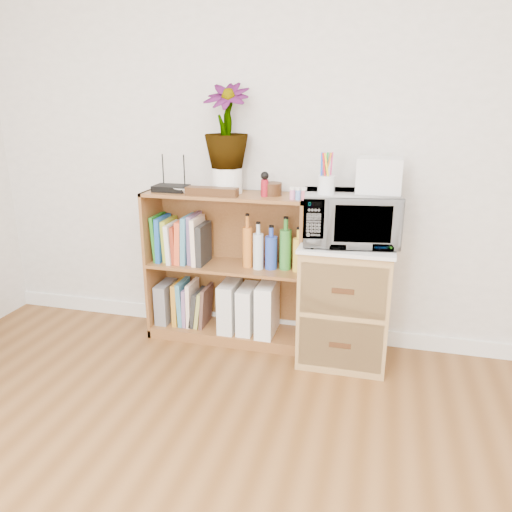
% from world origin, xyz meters
% --- Properties ---
extents(skirting_board, '(4.00, 0.02, 0.10)m').
position_xyz_m(skirting_board, '(0.00, 2.24, 0.05)').
color(skirting_board, white).
rests_on(skirting_board, ground).
extents(bookshelf, '(1.00, 0.30, 0.95)m').
position_xyz_m(bookshelf, '(-0.35, 2.10, 0.47)').
color(bookshelf, brown).
rests_on(bookshelf, ground).
extents(wicker_unit, '(0.50, 0.45, 0.70)m').
position_xyz_m(wicker_unit, '(0.40, 2.02, 0.35)').
color(wicker_unit, '#9E7542').
rests_on(wicker_unit, ground).
extents(microwave, '(0.56, 0.42, 0.28)m').
position_xyz_m(microwave, '(0.40, 2.02, 0.86)').
color(microwave, white).
rests_on(microwave, wicker_unit).
extents(pen_cup, '(0.09, 0.09, 0.10)m').
position_xyz_m(pen_cup, '(0.27, 1.93, 1.05)').
color(pen_cup, silver).
rests_on(pen_cup, microwave).
extents(small_appliance, '(0.24, 0.20, 0.19)m').
position_xyz_m(small_appliance, '(0.54, 2.06, 1.10)').
color(small_appliance, silver).
rests_on(small_appliance, microwave).
extents(router, '(0.20, 0.14, 0.04)m').
position_xyz_m(router, '(-0.69, 2.08, 0.97)').
color(router, black).
rests_on(router, bookshelf).
extents(white_bowl, '(0.13, 0.13, 0.03)m').
position_xyz_m(white_bowl, '(-0.60, 2.07, 0.97)').
color(white_bowl, white).
rests_on(white_bowl, bookshelf).
extents(plant_pot, '(0.18, 0.18, 0.15)m').
position_xyz_m(plant_pot, '(-0.34, 2.12, 1.03)').
color(plant_pot, white).
rests_on(plant_pot, bookshelf).
extents(potted_plant, '(0.27, 0.27, 0.48)m').
position_xyz_m(potted_plant, '(-0.34, 2.12, 1.34)').
color(potted_plant, '#2E6829').
rests_on(potted_plant, plant_pot).
extents(trinket_box, '(0.31, 0.08, 0.05)m').
position_xyz_m(trinket_box, '(-0.40, 2.00, 0.97)').
color(trinket_box, '#371D0F').
rests_on(trinket_box, bookshelf).
extents(kokeshi_doll, '(0.04, 0.04, 0.10)m').
position_xyz_m(kokeshi_doll, '(-0.10, 2.06, 1.00)').
color(kokeshi_doll, maroon).
rests_on(kokeshi_doll, bookshelf).
extents(wooden_bowl, '(0.12, 0.12, 0.07)m').
position_xyz_m(wooden_bowl, '(-0.07, 2.11, 0.99)').
color(wooden_bowl, '#391F0F').
rests_on(wooden_bowl, bookshelf).
extents(paint_jars, '(0.11, 0.04, 0.06)m').
position_xyz_m(paint_jars, '(0.11, 2.01, 0.98)').
color(paint_jars, pink).
rests_on(paint_jars, bookshelf).
extents(file_box, '(0.08, 0.21, 0.26)m').
position_xyz_m(file_box, '(-0.78, 2.10, 0.20)').
color(file_box, slate).
rests_on(file_box, bookshelf).
extents(magazine_holder_left, '(0.10, 0.25, 0.32)m').
position_xyz_m(magazine_holder_left, '(-0.33, 2.09, 0.23)').
color(magazine_holder_left, silver).
rests_on(magazine_holder_left, bookshelf).
extents(magazine_holder_mid, '(0.09, 0.24, 0.30)m').
position_xyz_m(magazine_holder_mid, '(-0.21, 2.09, 0.22)').
color(magazine_holder_mid, white).
rests_on(magazine_holder_mid, bookshelf).
extents(magazine_holder_right, '(0.11, 0.27, 0.33)m').
position_xyz_m(magazine_holder_right, '(-0.08, 2.09, 0.24)').
color(magazine_holder_right, white).
rests_on(magazine_holder_right, bookshelf).
extents(cookbooks, '(0.34, 0.20, 0.31)m').
position_xyz_m(cookbooks, '(-0.64, 2.10, 0.64)').
color(cookbooks, '#227B20').
rests_on(cookbooks, bookshelf).
extents(liquor_bottles, '(0.38, 0.07, 0.32)m').
position_xyz_m(liquor_bottles, '(-0.05, 2.10, 0.64)').
color(liquor_bottles, orange).
rests_on(liquor_bottles, bookshelf).
extents(lower_books, '(0.23, 0.19, 0.29)m').
position_xyz_m(lower_books, '(-0.60, 2.10, 0.20)').
color(lower_books, '#C48622').
rests_on(lower_books, bookshelf).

